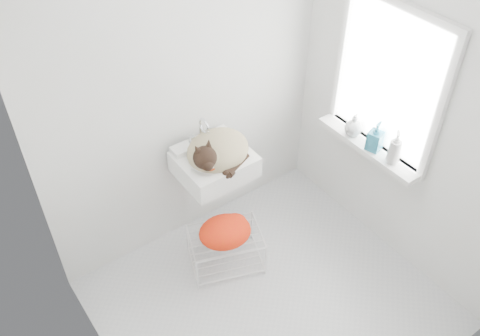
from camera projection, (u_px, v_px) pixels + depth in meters
floor at (270, 303)px, 3.74m from camera, size 2.20×2.00×0.02m
back_wall at (185, 92)px, 3.52m from camera, size 2.20×0.02×2.50m
right_wall at (411, 107)px, 3.39m from camera, size 0.02×2.00×2.50m
left_wall at (93, 266)px, 2.43m from camera, size 0.02×2.00×2.50m
window_glass at (389, 81)px, 3.44m from camera, size 0.01×0.80×1.00m
window_frame at (387, 82)px, 3.43m from camera, size 0.04×0.90×1.10m
windowsill at (368, 147)px, 3.75m from camera, size 0.16×0.88×0.04m
sink at (214, 155)px, 3.64m from camera, size 0.51×0.45×0.20m
faucet at (199, 127)px, 3.66m from camera, size 0.19×0.13×0.19m
cat at (217, 152)px, 3.61m from camera, size 0.50×0.42×0.30m
wire_rack at (226, 249)px, 3.91m from camera, size 0.60×0.51×0.31m
towel at (225, 237)px, 3.76m from camera, size 0.44×0.36×0.16m
bottle_a at (392, 162)px, 3.59m from camera, size 0.11×0.11×0.21m
bottle_b at (373, 149)px, 3.70m from camera, size 0.12×0.12×0.22m
bottle_c at (352, 134)px, 3.82m from camera, size 0.16×0.16×0.17m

